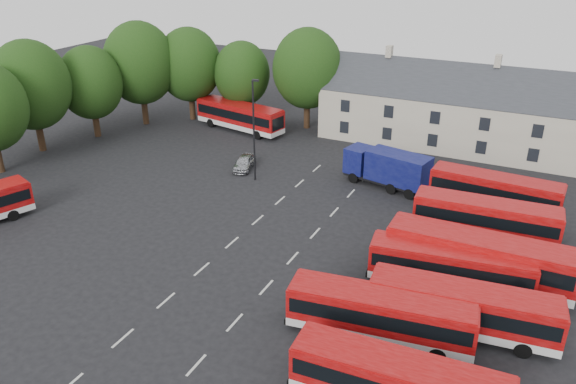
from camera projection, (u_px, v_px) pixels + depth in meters
name	position (u px, v px, depth m)	size (l,w,h in m)	color
ground	(217.00, 255.00, 40.02)	(140.00, 140.00, 0.00)	black
lane_markings	(262.00, 250.00, 40.66)	(5.15, 33.80, 0.01)	beige
treeline	(148.00, 76.00, 61.19)	(29.92, 32.59, 12.01)	black
terrace_houses	(490.00, 116.00, 57.34)	(35.70, 7.13, 10.06)	beige
bus_row_a	(399.00, 381.00, 26.44)	(10.40, 2.88, 2.91)	silver
bus_row_b	(380.00, 312.00, 31.21)	(10.57, 3.72, 2.92)	silver
bus_row_c	(463.00, 306.00, 31.65)	(10.68, 3.52, 2.97)	silver
bus_row_d	(451.00, 265.00, 35.68)	(10.38, 3.66, 2.87)	silver
bus_row_e	(479.00, 255.00, 36.22)	(11.75, 2.75, 3.32)	silver
bus_dd_south	(485.00, 224.00, 39.52)	(9.92, 2.82, 4.02)	silver
bus_dd_north	(494.00, 196.00, 43.62)	(9.85, 2.84, 3.99)	silver
bus_north	(240.00, 115.00, 64.33)	(11.45, 4.65, 3.16)	silver
box_truck	(388.00, 167.00, 49.97)	(8.08, 4.02, 3.39)	black
silver_car	(244.00, 162.00, 54.35)	(1.56, 3.88, 1.32)	#A8AAAF
lamppost	(254.00, 128.00, 50.05)	(0.66, 0.34, 9.45)	black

